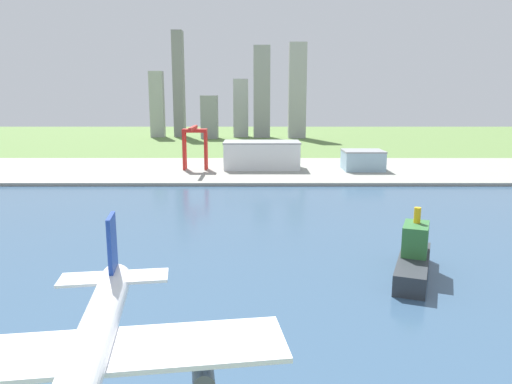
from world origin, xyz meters
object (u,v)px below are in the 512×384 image
object	(u,v)px
port_crane_red	(192,139)
warehouse_annex	(360,160)
warehouse_main	(259,155)
container_barge	(411,257)
airplane_landing	(85,359)

from	to	relation	value
port_crane_red	warehouse_annex	xyz separation A→B (m)	(141.24, -0.85, -17.81)
warehouse_main	warehouse_annex	bearing A→B (deg)	-5.99
container_barge	port_crane_red	xyz separation A→B (m)	(-108.71, 239.18, 21.87)
airplane_landing	warehouse_annex	xyz separation A→B (m)	(104.77, 367.99, -31.32)
warehouse_main	port_crane_red	bearing A→B (deg)	-171.83
warehouse_main	warehouse_annex	size ratio (longest dim) A/B	1.94
airplane_landing	warehouse_main	bearing A→B (deg)	87.00
warehouse_main	airplane_landing	bearing A→B (deg)	-93.00
port_crane_red	warehouse_annex	distance (m)	142.36
warehouse_annex	warehouse_main	bearing A→B (deg)	174.01
airplane_landing	warehouse_main	world-z (taller)	airplane_landing
airplane_landing	container_barge	bearing A→B (deg)	60.87
warehouse_main	warehouse_annex	xyz separation A→B (m)	(85.01, -8.92, -3.28)
container_barge	warehouse_annex	distance (m)	240.57
airplane_landing	container_barge	distance (m)	152.59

